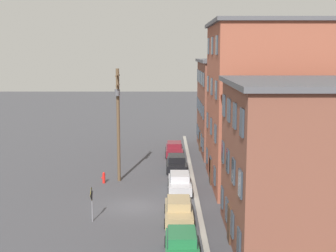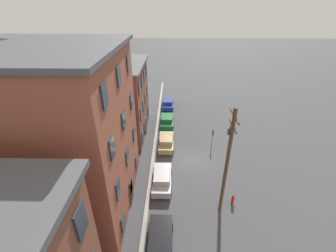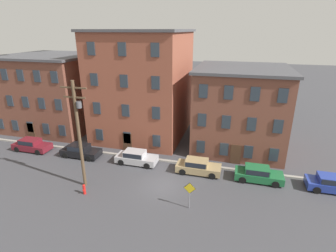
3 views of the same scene
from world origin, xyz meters
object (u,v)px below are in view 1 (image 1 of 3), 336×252
at_px(car_silver, 180,182).
at_px(fire_hydrant, 104,178).
at_px(car_black, 177,163).
at_px(car_green, 182,245).
at_px(utility_pole, 118,119).
at_px(car_maroon, 174,149).
at_px(car_tan, 179,209).
at_px(caution_sign, 92,199).

xyz_separation_m(car_silver, fire_hydrant, (-2.27, -6.46, -0.27)).
xyz_separation_m(car_black, car_silver, (6.66, 0.14, 0.00)).
bearing_deg(car_green, utility_pole, -161.93).
bearing_deg(car_maroon, car_tan, 0.07).
bearing_deg(car_black, fire_hydrant, -55.22).
distance_m(car_silver, utility_pole, 7.62).
relative_size(car_silver, fire_hydrant, 4.58).
relative_size(car_tan, car_green, 1.00).
height_order(car_silver, utility_pole, utility_pole).
xyz_separation_m(car_black, car_green, (19.11, -0.05, 0.00)).
relative_size(caution_sign, fire_hydrant, 2.47).
distance_m(car_green, fire_hydrant, 16.00).
relative_size(car_maroon, fire_hydrant, 4.58).
distance_m(car_tan, utility_pole, 11.83).
xyz_separation_m(car_green, utility_pole, (-15.38, -5.02, 4.72)).
distance_m(caution_sign, utility_pole, 10.64).
bearing_deg(caution_sign, fire_hydrant, -177.01).
xyz_separation_m(car_black, caution_sign, (13.60, -5.84, 0.83)).
height_order(car_silver, car_tan, same).
xyz_separation_m(car_maroon, car_tan, (19.86, 0.03, 0.00)).
relative_size(car_black, car_green, 1.00).
bearing_deg(car_tan, car_black, 179.58).
xyz_separation_m(car_maroon, caution_sign, (20.08, -5.71, 0.83)).
bearing_deg(car_green, fire_hydrant, -156.94).
distance_m(car_maroon, caution_sign, 20.90).
relative_size(car_silver, car_green, 1.00).
xyz_separation_m(car_maroon, car_black, (6.49, 0.12, 0.00)).
bearing_deg(utility_pole, car_green, 18.07).
height_order(car_maroon, car_silver, same).
xyz_separation_m(utility_pole, fire_hydrant, (0.66, -1.25, -4.98)).
relative_size(utility_pole, fire_hydrant, 10.15).
bearing_deg(fire_hydrant, utility_pole, 118.04).
bearing_deg(fire_hydrant, caution_sign, 2.99).
relative_size(car_black, caution_sign, 1.85).
xyz_separation_m(car_tan, car_green, (5.74, 0.05, 0.00)).
relative_size(car_black, fire_hydrant, 4.58).
bearing_deg(car_tan, car_maroon, -179.93).
bearing_deg(car_black, utility_pole, -53.71).
bearing_deg(car_maroon, utility_pole, -25.85).
height_order(car_tan, caution_sign, caution_sign).
bearing_deg(car_maroon, car_silver, 1.14).
relative_size(car_tan, utility_pole, 0.45).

